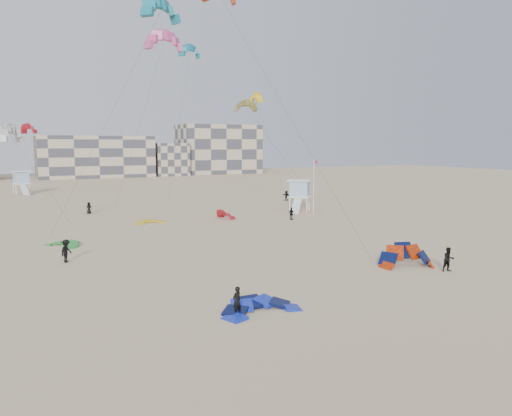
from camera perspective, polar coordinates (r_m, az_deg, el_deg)
name	(u,v)px	position (r m, az deg, el deg)	size (l,w,h in m)	color
ground	(284,314)	(28.08, 3.19, -12.04)	(320.00, 320.00, 0.00)	#CFB68B
kite_ground_blue	(260,311)	(28.55, 0.45, -11.70)	(4.27, 4.40, 1.01)	blue
kite_ground_orange	(407,267)	(40.18, 16.85, -6.44)	(4.41, 3.29, 2.89)	#FF3208
kite_ground_green	(63,246)	(49.55, -21.17, -4.07)	(3.35, 3.52, 0.71)	green
kite_ground_red_far	(225,218)	(63.68, -3.51, -1.20)	(3.00, 2.49, 1.89)	#B60724
kite_ground_yellow	(150,223)	(61.25, -12.00, -1.68)	(3.33, 3.49, 0.55)	yellow
kitesurfer_main	(237,301)	(27.63, -2.20, -10.58)	(0.59, 0.39, 1.63)	black
kitesurfer_b	(449,259)	(39.53, 21.15, -5.50)	(0.87, 0.68, 1.80)	black
kitesurfer_c	(66,251)	(42.44, -20.87, -4.61)	(1.19, 0.68, 1.84)	black
kitesurfer_d	(291,214)	(62.37, 4.08, -0.65)	(0.93, 0.39, 1.58)	black
kitesurfer_e	(89,208)	(71.59, -18.55, 0.00)	(0.77, 0.50, 1.58)	black
kitesurfer_f	(286,196)	(84.18, 3.49, 1.42)	(1.60, 0.51, 1.72)	black
kite_fly_teal_a	(161,11)	(49.74, -10.83, 21.22)	(13.06, 5.42, 21.93)	#177590
kite_fly_grey	(10,135)	(55.37, -26.25, 7.46)	(7.52, 4.46, 10.33)	white
kite_fly_pink	(164,42)	(64.96, -10.46, 18.11)	(6.85, 13.03, 22.20)	#E04EAD
kite_fly_olive	(246,107)	(69.97, -1.21, 11.46)	(8.09, 12.96, 14.79)	olive
kite_fly_yellow	(256,99)	(82.25, -0.04, 12.32)	(7.44, 3.42, 16.76)	yellow
kite_fly_teal_b	(190,52)	(83.47, -7.56, 17.23)	(7.03, 4.37, 24.00)	#177590
kite_fly_red	(29,130)	(86.97, -24.56, 8.15)	(5.14, 8.57, 11.96)	#B60724
lifeguard_tower_near	(300,195)	(70.97, 5.02, 1.45)	(4.45, 6.71, 4.47)	white
lifeguard_tower_far	(21,183)	(105.18, -25.24, 2.64)	(3.63, 6.37, 4.47)	white
flagpole	(314,185)	(68.08, 6.62, 2.64)	(0.61, 0.09, 7.49)	white
condo_mid	(95,157)	(154.80, -17.93, 5.60)	(32.00, 16.00, 12.00)	tan
condo_east	(218,149)	(167.40, -4.32, 6.70)	(26.00, 14.00, 16.00)	tan
condo_fill_right	(170,159)	(157.69, -9.85, 5.50)	(10.00, 10.00, 10.00)	tan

